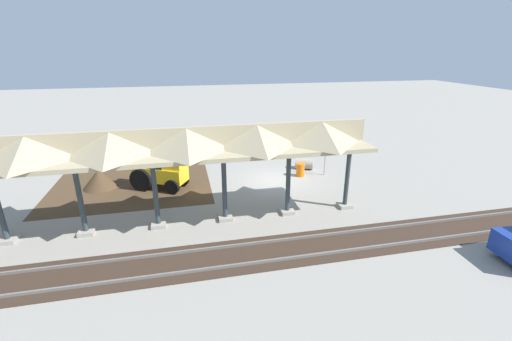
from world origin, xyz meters
TOP-DOWN VIEW (x-y plane):
  - ground_plane at (0.00, 0.00)m, footprint 120.00×120.00m
  - dirt_work_zone at (9.26, -0.75)m, footprint 9.77×7.00m
  - platform_canopy at (7.36, 4.71)m, footprint 21.06×3.20m
  - rail_tracks at (0.00, 8.09)m, footprint 60.00×2.58m
  - stop_sign at (-3.49, -0.26)m, footprint 0.69×0.37m
  - backhoe at (7.51, -0.37)m, footprint 5.11×3.45m
  - dirt_mound at (11.15, -1.20)m, footprint 4.13×4.13m
  - concrete_pipe at (-2.56, -1.75)m, footprint 1.47×1.23m
  - traffic_barrel at (-1.80, -0.42)m, footprint 0.56×0.56m

SIDE VIEW (x-z plane):
  - ground_plane at x=0.00m, z-range 0.00..0.00m
  - dirt_mound at x=11.15m, z-range -1.19..1.19m
  - dirt_work_zone at x=9.26m, z-range 0.00..0.01m
  - rail_tracks at x=0.00m, z-range -0.05..0.10m
  - concrete_pipe at x=-2.56m, z-range 0.00..0.76m
  - traffic_barrel at x=-1.80m, z-range 0.00..0.90m
  - backhoe at x=7.51m, z-range -0.14..2.68m
  - stop_sign at x=-3.49m, z-range 0.47..2.63m
  - platform_canopy at x=7.36m, z-range 1.72..6.62m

